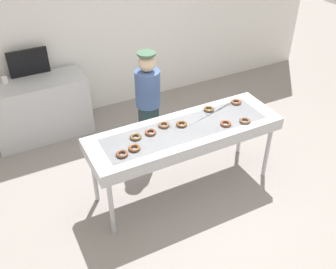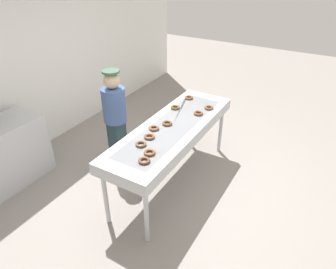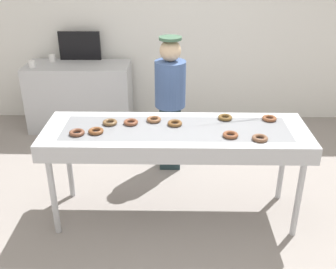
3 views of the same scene
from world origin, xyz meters
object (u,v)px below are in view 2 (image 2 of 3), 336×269
chocolate_donut_1 (150,153)px  chocolate_donut_6 (149,137)px  chocolate_donut_8 (167,123)px  chocolate_donut_0 (189,98)px  chocolate_donut_7 (154,128)px  chocolate_donut_5 (144,161)px  fryer_conveyor (172,131)px  chocolate_donut_4 (198,113)px  worker_baker (115,115)px  chocolate_donut_2 (141,144)px  chocolate_donut_3 (209,108)px  chocolate_donut_9 (175,107)px

chocolate_donut_1 → chocolate_donut_6: bearing=33.7°
chocolate_donut_1 → chocolate_donut_8: bearing=14.2°
chocolate_donut_0 → chocolate_donut_7: 1.09m
chocolate_donut_5 → chocolate_donut_6: bearing=26.9°
fryer_conveyor → chocolate_donut_4: (0.47, -0.16, 0.10)m
chocolate_donut_5 → chocolate_donut_7: same height
chocolate_donut_0 → chocolate_donut_6: same height
chocolate_donut_4 → worker_baker: size_ratio=0.09×
chocolate_donut_2 → chocolate_donut_7: 0.41m
chocolate_donut_3 → chocolate_donut_4: same height
chocolate_donut_3 → worker_baker: (-0.77, 1.14, -0.07)m
chocolate_donut_4 → chocolate_donut_1: bearing=177.2°
chocolate_donut_1 → chocolate_donut_9: same height
chocolate_donut_4 → worker_baker: 1.21m
fryer_conveyor → chocolate_donut_0: 0.91m
chocolate_donut_2 → worker_baker: size_ratio=0.09×
chocolate_donut_1 → chocolate_donut_4: same height
chocolate_donut_9 → chocolate_donut_6: bearing=-171.8°
chocolate_donut_2 → chocolate_donut_7: same height
chocolate_donut_2 → fryer_conveyor: bearing=-8.2°
chocolate_donut_5 → chocolate_donut_8: size_ratio=1.00×
chocolate_donut_6 → chocolate_donut_2: bearing=-178.3°
chocolate_donut_1 → chocolate_donut_4: size_ratio=1.00×
worker_baker → chocolate_donut_5: bearing=41.5°
chocolate_donut_1 → worker_baker: 1.21m
chocolate_donut_4 → worker_baker: worker_baker is taller
chocolate_donut_0 → chocolate_donut_5: bearing=-169.1°
chocolate_donut_7 → chocolate_donut_9: (0.67, 0.06, 0.00)m
chocolate_donut_1 → chocolate_donut_6: same height
chocolate_donut_3 → chocolate_donut_8: 0.78m
chocolate_donut_2 → chocolate_donut_9: same height
fryer_conveyor → chocolate_donut_6: chocolate_donut_6 is taller
chocolate_donut_0 → chocolate_donut_6: size_ratio=1.00×
chocolate_donut_2 → chocolate_donut_3: 1.35m
chocolate_donut_1 → chocolate_donut_7: (0.50, 0.26, 0.00)m
chocolate_donut_7 → chocolate_donut_9: same height
chocolate_donut_0 → chocolate_donut_9: 0.41m
fryer_conveyor → worker_baker: bearing=93.7°
fryer_conveyor → chocolate_donut_8: 0.13m
chocolate_donut_2 → chocolate_donut_5: (-0.26, -0.22, 0.00)m
chocolate_donut_3 → chocolate_donut_7: same height
fryer_conveyor → chocolate_donut_7: bearing=142.2°
chocolate_donut_6 → chocolate_donut_9: size_ratio=1.00×
chocolate_donut_1 → chocolate_donut_3: 1.42m
chocolate_donut_0 → chocolate_donut_4: (-0.41, -0.36, 0.00)m
chocolate_donut_0 → chocolate_donut_4: bearing=-138.8°
chocolate_donut_6 → chocolate_donut_7: size_ratio=1.00×
chocolate_donut_3 → chocolate_donut_8: (-0.72, 0.29, 0.00)m
chocolate_donut_2 → chocolate_donut_8: (0.60, -0.01, 0.00)m
chocolate_donut_9 → worker_baker: 0.89m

